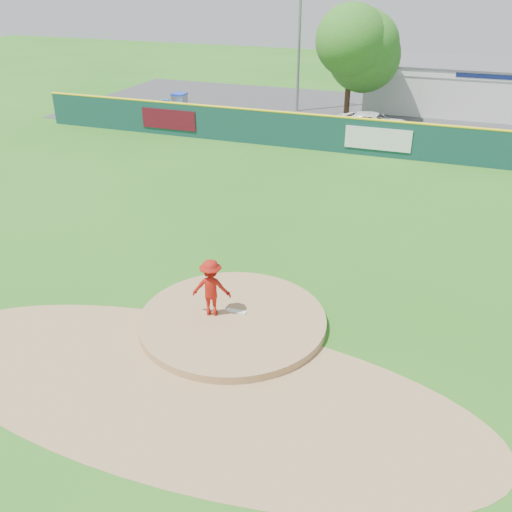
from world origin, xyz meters
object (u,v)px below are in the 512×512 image
(pool_building_grp, at_px, (478,86))
(deciduous_tree, at_px, (351,51))
(light_pole_left, at_px, (300,21))
(playground_slide, at_px, (179,104))
(van, at_px, (374,125))
(pitcher, at_px, (211,288))

(pool_building_grp, relative_size, deciduous_tree, 2.07)
(deciduous_tree, height_order, light_pole_left, light_pole_left)
(pool_building_grp, bearing_deg, playground_slide, -155.99)
(van, relative_size, playground_slide, 1.99)
(van, relative_size, light_pole_left, 0.47)
(van, distance_m, deciduous_tree, 5.45)
(pitcher, bearing_deg, van, -106.24)
(pitcher, bearing_deg, deciduous_tree, -100.55)
(playground_slide, height_order, deciduous_tree, deciduous_tree)
(deciduous_tree, distance_m, light_pole_left, 4.72)
(van, bearing_deg, pitcher, 176.03)
(pitcher, distance_m, deciduous_tree, 25.29)
(pool_building_grp, bearing_deg, light_pole_left, -157.40)
(light_pole_left, bearing_deg, pool_building_grp, 22.60)
(playground_slide, bearing_deg, deciduous_tree, 8.46)
(pitcher, bearing_deg, playground_slide, -74.66)
(pitcher, xyz_separation_m, light_pole_left, (-5.36, 27.02, 4.92))
(van, bearing_deg, deciduous_tree, 35.78)
(pitcher, bearing_deg, pool_building_grp, -115.38)
(pitcher, xyz_separation_m, deciduous_tree, (-1.36, 25.02, 3.42))
(pitcher, distance_m, van, 21.95)
(pitcher, distance_m, light_pole_left, 27.98)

